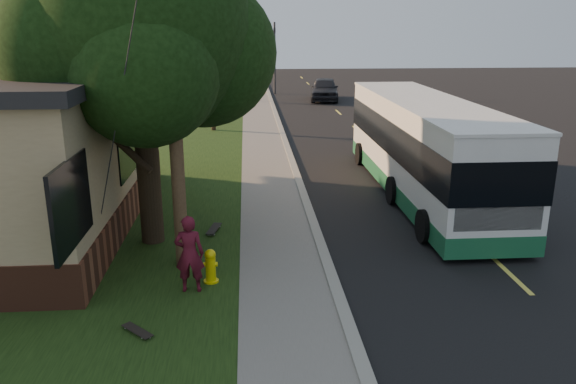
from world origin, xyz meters
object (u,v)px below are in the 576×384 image
object	(u,v)px
fire_hydrant	(211,266)
bare_tree_near	(212,90)
distant_car	(325,89)
traffic_signal	(275,53)
dumpster	(51,163)
utility_pole	(171,60)
skateboard_main	(214,229)
leafy_tree	(141,32)
transit_bus	(424,145)
skateboard_spare	(137,331)
skateboarder	(189,254)
bare_tree_far	(229,73)

from	to	relation	value
fire_hydrant	bare_tree_near	distance (m)	18.10
distant_car	traffic_signal	bearing A→B (deg)	136.94
dumpster	distant_car	bearing A→B (deg)	59.10
utility_pole	skateboard_main	size ratio (longest dim) A/B	10.04
leafy_tree	transit_bus	xyz separation A→B (m)	(8.02, 3.53, -3.53)
utility_pole	traffic_signal	size ratio (longest dim) A/B	1.65
skateboard_spare	transit_bus	bearing A→B (deg)	46.99
utility_pole	distant_car	world-z (taller)	utility_pole
bare_tree_near	skateboard_main	world-z (taller)	bare_tree_near
skateboarder	skateboard_main	distance (m)	3.54
transit_bus	bare_tree_far	bearing A→B (deg)	106.03
skateboard_main	bare_tree_near	bearing A→B (deg)	93.06
utility_pole	traffic_signal	bearing A→B (deg)	83.42
skateboard_main	dumpster	size ratio (longest dim) A/B	0.62
leafy_tree	dumpster	bearing A→B (deg)	126.31
bare_tree_far	skateboarder	distance (m)	30.40
transit_bus	dumpster	bearing A→B (deg)	168.19
skateboard_main	dumpster	bearing A→B (deg)	136.25
dumpster	fire_hydrant	bearing A→B (deg)	-55.31
skateboard_main	bare_tree_far	bearing A→B (deg)	90.63
bare_tree_far	transit_bus	xyz separation A→B (m)	(6.85, -23.82, -0.36)
bare_tree_far	distant_car	xyz separation A→B (m)	(6.91, -0.15, -1.18)
traffic_signal	transit_bus	distance (m)	28.06
skateboard_main	skateboarder	bearing A→B (deg)	-94.66
bare_tree_near	skateboard_main	distance (m)	15.09
traffic_signal	skateboard_main	bearing A→B (deg)	-95.91
bare_tree_near	skateboarder	size ratio (longest dim) A/B	2.64
leafy_tree	skateboard_spare	xyz separation A→B (m)	(0.38, -4.65, -5.05)
skateboard_spare	bare_tree_near	bearing A→B (deg)	89.18
bare_tree_far	dumpster	bearing A→B (deg)	-105.03
utility_pole	transit_bus	xyz separation A→B (m)	(7.15, 5.18, -2.99)
bare_tree_far	distant_car	size ratio (longest dim) A/B	0.84
skateboard_main	fire_hydrant	bearing A→B (deg)	-88.09
fire_hydrant	skateboard_main	world-z (taller)	fire_hydrant
utility_pole	skateboard_main	xyz separation A→B (m)	(0.60, 2.07, -4.50)
transit_bus	traffic_signal	bearing A→B (deg)	96.86
utility_pole	skateboard_spare	xyz separation A→B (m)	(-0.48, -3.00, -4.51)
utility_pole	bare_tree_near	bearing A→B (deg)	90.66
skateboarder	skateboard_main	world-z (taller)	skateboarder
utility_pole	skateboarder	bearing A→B (deg)	-76.83
skateboard_spare	fire_hydrant	bearing A→B (deg)	59.37
utility_pole	skateboard_spare	world-z (taller)	utility_pole
dumpster	transit_bus	bearing A→B (deg)	-11.81
utility_pole	bare_tree_far	world-z (taller)	utility_pole
fire_hydrant	skateboarder	distance (m)	0.70
skateboard_spare	distant_car	xyz separation A→B (m)	(7.69, 31.85, 0.70)
skateboard_main	transit_bus	bearing A→B (deg)	25.41
leafy_tree	traffic_signal	world-z (taller)	leafy_tree
transit_bus	skateboard_spare	world-z (taller)	transit_bus
distant_car	bare_tree_far	bearing A→B (deg)	-173.69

